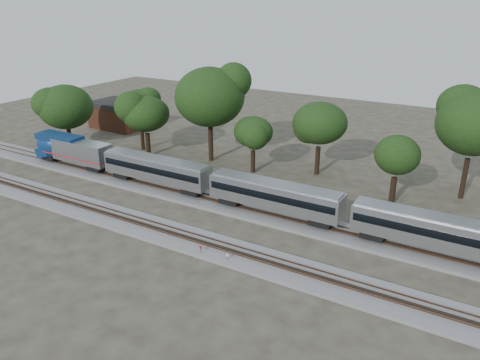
# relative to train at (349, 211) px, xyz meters

# --- Properties ---
(ground) EXTENTS (160.00, 160.00, 0.00)m
(ground) POSITION_rel_train_xyz_m (-18.16, -6.00, -3.13)
(ground) COLOR #383328
(ground) RESTS_ON ground
(track_far) EXTENTS (160.00, 5.00, 0.73)m
(track_far) POSITION_rel_train_xyz_m (-18.16, 0.00, -2.92)
(track_far) COLOR slate
(track_far) RESTS_ON ground
(track_near) EXTENTS (160.00, 5.00, 0.73)m
(track_near) POSITION_rel_train_xyz_m (-18.16, -10.00, -2.92)
(track_near) COLOR slate
(track_near) RESTS_ON ground
(train) EXTENTS (105.88, 3.02, 4.45)m
(train) POSITION_rel_train_xyz_m (0.00, 0.00, 0.00)
(train) COLOR #B0B2B7
(train) RESTS_ON ground
(switch_stand_red) EXTENTS (0.36, 0.12, 1.15)m
(switch_stand_red) POSITION_rel_train_xyz_m (-11.87, -11.86, -2.39)
(switch_stand_red) COLOR #512D19
(switch_stand_red) RESTS_ON ground
(switch_stand_white) EXTENTS (0.33, 0.08, 1.04)m
(switch_stand_white) POSITION_rel_train_xyz_m (-8.71, -11.68, -2.46)
(switch_stand_white) COLOR #512D19
(switch_stand_white) RESTS_ON ground
(switch_lever) EXTENTS (0.53, 0.36, 0.30)m
(switch_lever) POSITION_rel_train_xyz_m (-10.26, -11.38, -2.98)
(switch_lever) COLOR #512D19
(switch_lever) RESTS_ON ground
(brick_building) EXTENTS (11.39, 8.26, 5.33)m
(brick_building) POSITION_rel_train_xyz_m (-55.59, 22.24, -0.44)
(brick_building) COLOR brown
(brick_building) RESTS_ON ground
(tree_0) EXTENTS (7.37, 7.37, 10.39)m
(tree_0) POSITION_rel_train_xyz_m (-53.98, 7.72, 4.10)
(tree_0) COLOR black
(tree_0) RESTS_ON ground
(tree_1) EXTENTS (7.91, 7.91, 11.15)m
(tree_1) POSITION_rel_train_xyz_m (-41.51, 13.01, 4.63)
(tree_1) COLOR black
(tree_1) RESTS_ON ground
(tree_2) EXTENTS (7.37, 7.37, 10.39)m
(tree_2) POSITION_rel_train_xyz_m (-38.35, 10.83, 4.10)
(tree_2) COLOR black
(tree_2) RESTS_ON ground
(tree_3) EXTENTS (10.69, 10.69, 15.07)m
(tree_3) POSITION_rel_train_xyz_m (-27.89, 14.24, 7.38)
(tree_3) COLOR black
(tree_3) RESTS_ON ground
(tree_4) EXTENTS (6.51, 6.51, 9.18)m
(tree_4) POSITION_rel_train_xyz_m (-19.23, 12.82, 3.25)
(tree_4) COLOR black
(tree_4) RESTS_ON ground
(tree_5) EXTENTS (8.11, 8.11, 11.43)m
(tree_5) POSITION_rel_train_xyz_m (-10.40, 17.00, 4.83)
(tree_5) COLOR black
(tree_5) RESTS_ON ground
(tree_6) EXTENTS (6.75, 6.75, 9.51)m
(tree_6) POSITION_rel_train_xyz_m (2.08, 11.82, 3.48)
(tree_6) COLOR black
(tree_6) RESTS_ON ground
(tree_7) EXTENTS (10.51, 10.51, 14.82)m
(tree_7) POSITION_rel_train_xyz_m (9.75, 18.19, 7.21)
(tree_7) COLOR black
(tree_7) RESTS_ON ground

